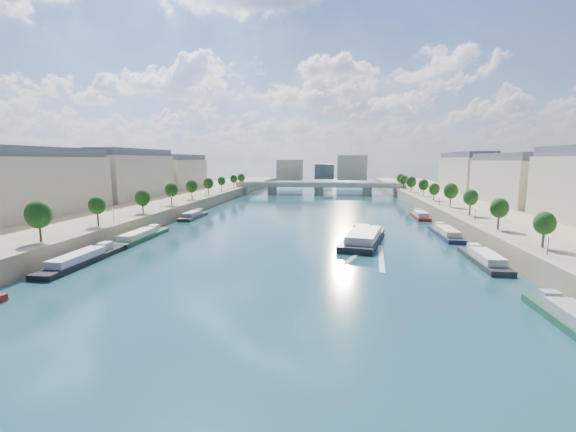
# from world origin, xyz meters

# --- Properties ---
(ground) EXTENTS (700.00, 700.00, 0.00)m
(ground) POSITION_xyz_m (0.00, 100.00, 0.00)
(ground) COLOR #0D323C
(ground) RESTS_ON ground
(quay_left) EXTENTS (44.00, 520.00, 5.00)m
(quay_left) POSITION_xyz_m (-72.00, 100.00, 2.50)
(quay_left) COLOR #9E8460
(quay_left) RESTS_ON ground
(quay_right) EXTENTS (44.00, 520.00, 5.00)m
(quay_right) POSITION_xyz_m (72.00, 100.00, 2.50)
(quay_right) COLOR #9E8460
(quay_right) RESTS_ON ground
(pave_left) EXTENTS (14.00, 520.00, 0.10)m
(pave_left) POSITION_xyz_m (-57.00, 100.00, 5.05)
(pave_left) COLOR gray
(pave_left) RESTS_ON quay_left
(pave_right) EXTENTS (14.00, 520.00, 0.10)m
(pave_right) POSITION_xyz_m (57.00, 100.00, 5.05)
(pave_right) COLOR gray
(pave_right) RESTS_ON quay_right
(trees_left) EXTENTS (4.80, 268.80, 8.26)m
(trees_left) POSITION_xyz_m (-55.00, 102.00, 10.48)
(trees_left) COLOR #382B1E
(trees_left) RESTS_ON ground
(trees_right) EXTENTS (4.80, 268.80, 8.26)m
(trees_right) POSITION_xyz_m (55.00, 110.00, 10.48)
(trees_right) COLOR #382B1E
(trees_right) RESTS_ON ground
(lamps_left) EXTENTS (0.36, 200.36, 4.28)m
(lamps_left) POSITION_xyz_m (-52.50, 90.00, 7.78)
(lamps_left) COLOR black
(lamps_left) RESTS_ON ground
(lamps_right) EXTENTS (0.36, 200.36, 4.28)m
(lamps_right) POSITION_xyz_m (52.50, 105.00, 7.78)
(lamps_right) COLOR black
(lamps_right) RESTS_ON ground
(buildings_left) EXTENTS (16.00, 226.00, 23.20)m
(buildings_left) POSITION_xyz_m (-85.00, 112.00, 16.45)
(buildings_left) COLOR beige
(buildings_left) RESTS_ON ground
(buildings_right) EXTENTS (16.00, 226.00, 23.20)m
(buildings_right) POSITION_xyz_m (85.00, 112.00, 16.45)
(buildings_right) COLOR beige
(buildings_right) RESTS_ON ground
(skyline) EXTENTS (79.00, 42.00, 22.00)m
(skyline) POSITION_xyz_m (3.19, 319.52, 14.66)
(skyline) COLOR beige
(skyline) RESTS_ON ground
(bridge) EXTENTS (112.00, 12.00, 8.15)m
(bridge) POSITION_xyz_m (0.00, 226.20, 5.08)
(bridge) COLOR #C1B79E
(bridge) RESTS_ON ground
(tour_barge) EXTENTS (15.35, 32.65, 4.27)m
(tour_barge) POSITION_xyz_m (19.58, 76.15, 1.26)
(tour_barge) COLOR black
(tour_barge) RESTS_ON ground
(wake) EXTENTS (12.94, 26.01, 0.04)m
(wake) POSITION_xyz_m (19.58, 59.65, 0.02)
(wake) COLOR silver
(wake) RESTS_ON ground
(moored_barges_left) EXTENTS (5.00, 157.31, 3.60)m
(moored_barges_left) POSITION_xyz_m (-45.50, 44.81, 0.84)
(moored_barges_left) COLOR #1B253C
(moored_barges_left) RESTS_ON ground
(moored_barges_right) EXTENTS (5.00, 160.30, 3.60)m
(moored_barges_right) POSITION_xyz_m (45.50, 55.46, 0.84)
(moored_barges_right) COLOR black
(moored_barges_right) RESTS_ON ground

